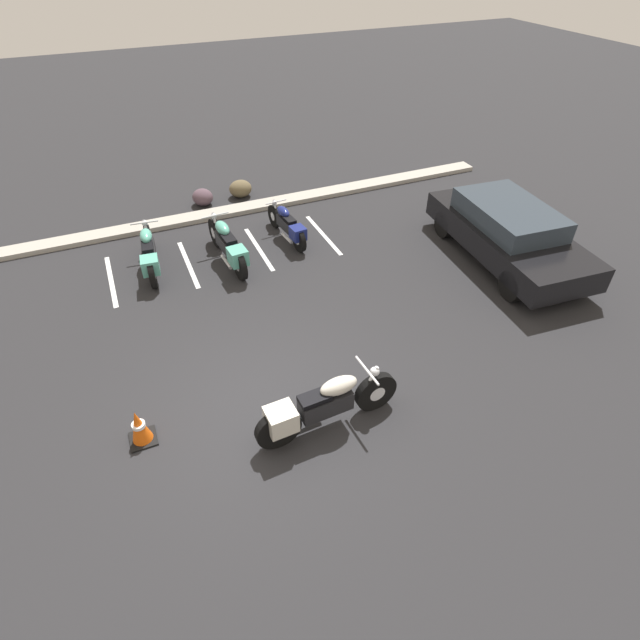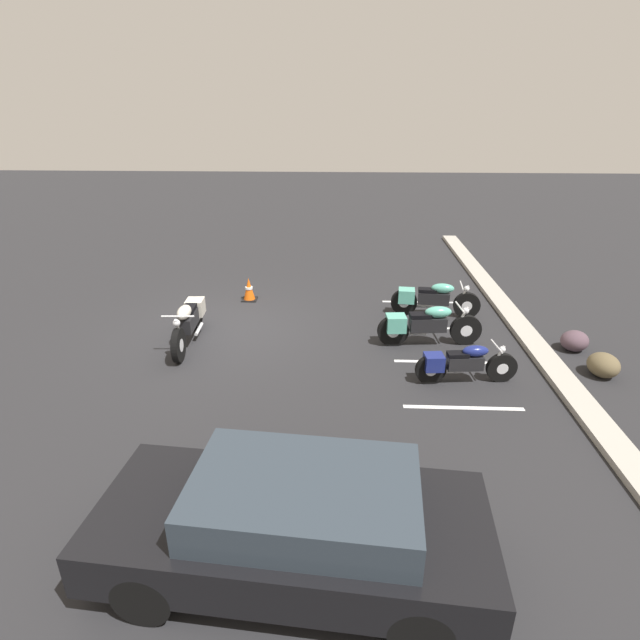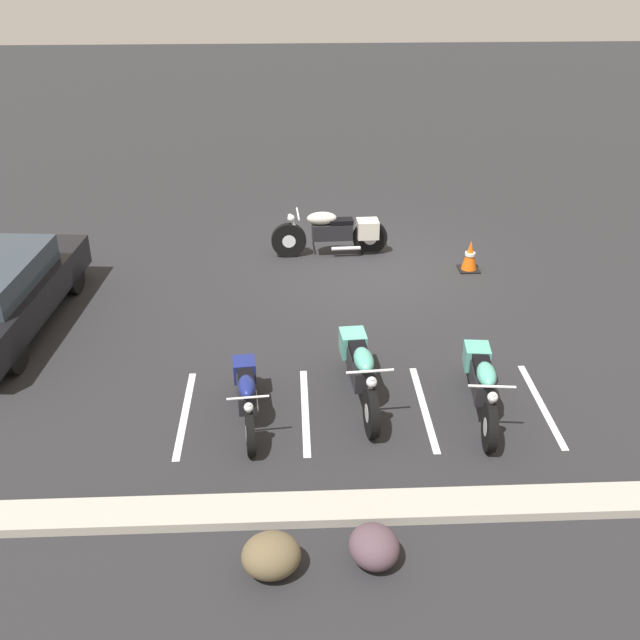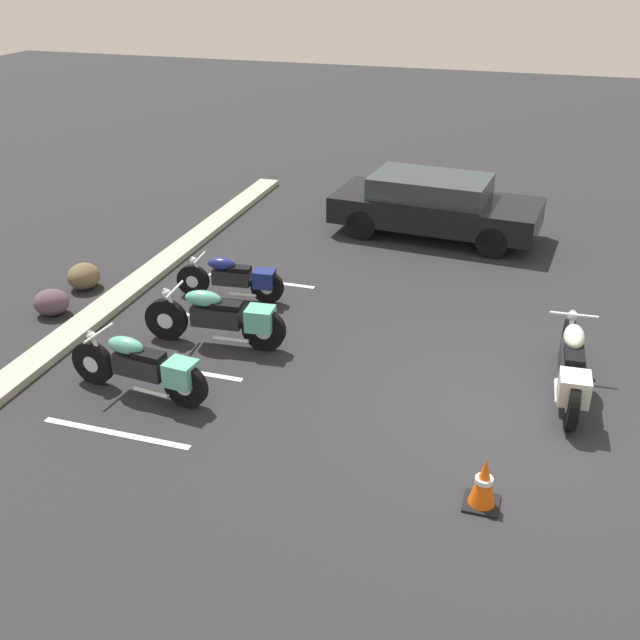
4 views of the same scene
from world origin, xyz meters
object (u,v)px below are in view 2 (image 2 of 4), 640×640
Objects in this scene: motorcycle_cream_featured at (189,320)px; car_black at (295,523)px; traffic_cone at (249,290)px; parked_bike_2 at (462,363)px; landscape_rock_0 at (575,341)px; landscape_rock_1 at (603,365)px; parked_bike_0 at (431,299)px; parked_bike_1 at (425,325)px.

car_black reaches higher than motorcycle_cream_featured.
car_black is 7.11× the size of traffic_cone.
motorcycle_cream_featured is 0.54× the size of car_black.
motorcycle_cream_featured is at bearing 158.88° from parked_bike_2.
parked_bike_2 reaches higher than landscape_rock_0.
parked_bike_2 is 3.12× the size of traffic_cone.
traffic_cone is (-2.59, 0.87, -0.21)m from motorcycle_cream_featured.
traffic_cone reaches higher than landscape_rock_1.
parked_bike_0 is 0.49× the size of car_black.
parked_bike_0 is 0.95× the size of parked_bike_1.
parked_bike_2 is (3.27, 0.06, -0.05)m from parked_bike_0.
landscape_rock_0 is 0.94× the size of traffic_cone.
parked_bike_0 is 3.50× the size of traffic_cone.
landscape_rock_0 is at bearing 86.52° from motorcycle_cream_featured.
motorcycle_cream_featured is 6.53m from car_black.
parked_bike_2 is at bearing -61.73° from landscape_rock_0.
parked_bike_1 is (-0.03, 5.18, -0.02)m from motorcycle_cream_featured.
motorcycle_cream_featured reaches higher than landscape_rock_1.
parked_bike_2 is 3.32× the size of landscape_rock_0.
parked_bike_2 is at bearing -117.88° from car_black.
parked_bike_1 is at bearing -110.58° from landscape_rock_1.
parked_bike_0 is 8.03m from car_black.
parked_bike_1 is 3.21m from landscape_rock_0.
motorcycle_cream_featured is 8.55m from landscape_rock_1.
motorcycle_cream_featured reaches higher than parked_bike_1.
landscape_rock_0 is (1.80, 2.79, -0.24)m from parked_bike_0.
parked_bike_0 is 3.33m from landscape_rock_0.
motorcycle_cream_featured is at bearing -157.23° from parked_bike_0.
motorcycle_cream_featured is at bearing -98.10° from landscape_rock_1.
landscape_rock_0 is (-1.47, 2.74, -0.19)m from parked_bike_2.
car_black reaches higher than parked_bike_0.
landscape_rock_1 is (1.21, 8.46, -0.27)m from motorcycle_cream_featured.
parked_bike_2 reaches higher than landscape_rock_1.
landscape_rock_1 is at bearing 63.41° from traffic_cone.
motorcycle_cream_featured is 3.82× the size of traffic_cone.
car_black is at bearing -128.28° from parked_bike_2.
parked_bike_1 is 3.90× the size of landscape_rock_0.
landscape_rock_1 reaches higher than landscape_rock_0.
parked_bike_0 is at bearing 85.47° from parked_bike_2.
parked_bike_2 is (1.60, 0.46, -0.07)m from parked_bike_1.
motorcycle_cream_featured is 3.75× the size of landscape_rock_1.
parked_bike_1 reaches higher than parked_bike_2.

